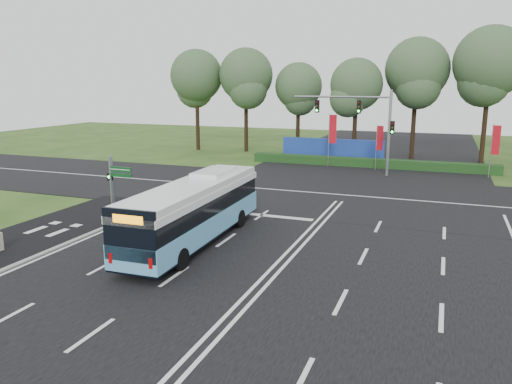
% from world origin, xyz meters
% --- Properties ---
extents(ground, '(120.00, 120.00, 0.00)m').
position_xyz_m(ground, '(0.00, 0.00, 0.00)').
color(ground, '#264A18').
rests_on(ground, ground).
extents(road_main, '(20.00, 120.00, 0.04)m').
position_xyz_m(road_main, '(0.00, 0.00, 0.02)').
color(road_main, black).
rests_on(road_main, ground).
extents(road_cross, '(120.00, 14.00, 0.05)m').
position_xyz_m(road_cross, '(0.00, 12.00, 0.03)').
color(road_cross, black).
rests_on(road_cross, ground).
extents(bike_path, '(5.00, 18.00, 0.06)m').
position_xyz_m(bike_path, '(-12.50, -3.00, 0.03)').
color(bike_path, black).
rests_on(bike_path, ground).
extents(kerb_strip, '(0.25, 18.00, 0.12)m').
position_xyz_m(kerb_strip, '(-10.10, -3.00, 0.06)').
color(kerb_strip, gray).
rests_on(kerb_strip, ground).
extents(city_bus, '(2.59, 11.09, 3.17)m').
position_xyz_m(city_bus, '(-4.55, -0.79, 1.60)').
color(city_bus, '#5DA7D7').
rests_on(city_bus, ground).
extents(pedestrian_signal, '(0.34, 0.43, 3.65)m').
position_xyz_m(pedestrian_signal, '(-10.68, 1.19, 2.00)').
color(pedestrian_signal, gray).
rests_on(pedestrian_signal, ground).
extents(street_sign, '(1.41, 0.12, 3.62)m').
position_xyz_m(street_sign, '(-10.19, 0.86, 2.31)').
color(street_sign, gray).
rests_on(street_sign, ground).
extents(banner_flag_left, '(0.66, 0.33, 4.82)m').
position_xyz_m(banner_flag_left, '(-3.40, 23.78, 3.13)').
color(banner_flag_left, gray).
rests_on(banner_flag_left, ground).
extents(banner_flag_mid, '(0.56, 0.23, 3.98)m').
position_xyz_m(banner_flag_mid, '(0.90, 23.26, 2.62)').
color(banner_flag_mid, gray).
rests_on(banner_flag_mid, ground).
extents(banner_flag_right, '(0.62, 0.23, 4.35)m').
position_xyz_m(banner_flag_right, '(10.00, 22.48, 2.85)').
color(banner_flag_right, gray).
rests_on(banner_flag_right, ground).
extents(traffic_light_gantry, '(8.41, 0.28, 7.00)m').
position_xyz_m(traffic_light_gantry, '(0.21, 20.50, 4.66)').
color(traffic_light_gantry, gray).
rests_on(traffic_light_gantry, ground).
extents(hedge, '(22.00, 1.20, 0.80)m').
position_xyz_m(hedge, '(0.00, 24.50, 0.40)').
color(hedge, '#163613').
rests_on(hedge, ground).
extents(blue_hoarding, '(10.00, 0.30, 2.20)m').
position_xyz_m(blue_hoarding, '(-4.00, 27.00, 1.10)').
color(blue_hoarding, '#1C3A9B').
rests_on(blue_hoarding, ground).
extents(eucalyptus_row, '(46.06, 8.74, 12.70)m').
position_xyz_m(eucalyptus_row, '(1.07, 31.06, 8.44)').
color(eucalyptus_row, black).
rests_on(eucalyptus_row, ground).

